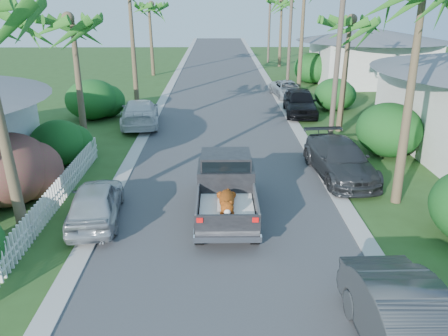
{
  "coord_description": "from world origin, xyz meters",
  "views": [
    {
      "loc": [
        -0.24,
        -8.65,
        7.05
      ],
      "look_at": [
        -0.04,
        5.78,
        1.4
      ],
      "focal_mm": 35.0,
      "sensor_mm": 36.0,
      "label": 1
    }
  ],
  "objects_px": {
    "parked_car_rn": "(411,334)",
    "parked_car_rf": "(300,102)",
    "house_right_far": "(370,58)",
    "pickup_truck": "(226,184)",
    "palm_r_b": "(350,20)",
    "parked_car_ln": "(96,202)",
    "parked_car_rd": "(288,89)",
    "palm_l_b": "(71,19)",
    "utility_pole_c": "(290,30)",
    "parked_car_rm": "(340,160)",
    "palm_l_d": "(149,5)",
    "utility_pole_b": "(338,52)",
    "utility_pole_d": "(269,21)",
    "palm_r_d": "(282,1)",
    "parked_car_lf": "(140,113)"
  },
  "relations": [
    {
      "from": "palm_l_b",
      "to": "palm_r_d",
      "type": "bearing_deg",
      "value": 64.59
    },
    {
      "from": "parked_car_rm",
      "to": "parked_car_lf",
      "type": "distance_m",
      "value": 12.53
    },
    {
      "from": "palm_l_d",
      "to": "utility_pole_c",
      "type": "xyz_separation_m",
      "value": [
        12.1,
        -6.0,
        -1.84
      ]
    },
    {
      "from": "pickup_truck",
      "to": "utility_pole_b",
      "type": "distance_m",
      "value": 10.22
    },
    {
      "from": "palm_r_d",
      "to": "parked_car_rd",
      "type": "bearing_deg",
      "value": -95.36
    },
    {
      "from": "pickup_truck",
      "to": "parked_car_ln",
      "type": "relative_size",
      "value": 1.28
    },
    {
      "from": "house_right_far",
      "to": "parked_car_rn",
      "type": "bearing_deg",
      "value": -106.47
    },
    {
      "from": "parked_car_rf",
      "to": "utility_pole_b",
      "type": "distance_m",
      "value": 6.92
    },
    {
      "from": "parked_car_rm",
      "to": "parked_car_ln",
      "type": "distance_m",
      "value": 9.95
    },
    {
      "from": "parked_car_rd",
      "to": "palm_l_b",
      "type": "xyz_separation_m",
      "value": [
        -11.8,
        -12.0,
        5.56
      ]
    },
    {
      "from": "palm_l_b",
      "to": "parked_car_rm",
      "type": "bearing_deg",
      "value": -17.34
    },
    {
      "from": "parked_car_rn",
      "to": "house_right_far",
      "type": "distance_m",
      "value": 33.18
    },
    {
      "from": "parked_car_lf",
      "to": "utility_pole_b",
      "type": "height_order",
      "value": "utility_pole_b"
    },
    {
      "from": "parked_car_rn",
      "to": "palm_r_d",
      "type": "bearing_deg",
      "value": 84.21
    },
    {
      "from": "palm_r_b",
      "to": "palm_r_d",
      "type": "bearing_deg",
      "value": 90.23
    },
    {
      "from": "house_right_far",
      "to": "parked_car_rf",
      "type": "bearing_deg",
      "value": -125.46
    },
    {
      "from": "parked_car_ln",
      "to": "palm_l_b",
      "type": "bearing_deg",
      "value": -78.63
    },
    {
      "from": "palm_l_b",
      "to": "house_right_far",
      "type": "relative_size",
      "value": 0.82
    },
    {
      "from": "utility_pole_b",
      "to": "utility_pole_d",
      "type": "relative_size",
      "value": 1.0
    },
    {
      "from": "parked_car_rf",
      "to": "parked_car_ln",
      "type": "distance_m",
      "value": 17.03
    },
    {
      "from": "parked_car_lf",
      "to": "utility_pole_b",
      "type": "distance_m",
      "value": 11.6
    },
    {
      "from": "parked_car_ln",
      "to": "palm_r_b",
      "type": "relative_size",
      "value": 0.55
    },
    {
      "from": "pickup_truck",
      "to": "parked_car_rd",
      "type": "xyz_separation_m",
      "value": [
        4.99,
        18.78,
        -0.42
      ]
    },
    {
      "from": "parked_car_rm",
      "to": "palm_l_b",
      "type": "bearing_deg",
      "value": 157.42
    },
    {
      "from": "palm_l_d",
      "to": "house_right_far",
      "type": "height_order",
      "value": "palm_l_d"
    },
    {
      "from": "pickup_truck",
      "to": "parked_car_lf",
      "type": "bearing_deg",
      "value": 113.45
    },
    {
      "from": "parked_car_rf",
      "to": "parked_car_rd",
      "type": "relative_size",
      "value": 1.13
    },
    {
      "from": "utility_pole_b",
      "to": "parked_car_rf",
      "type": "bearing_deg",
      "value": 95.94
    },
    {
      "from": "parked_car_rd",
      "to": "palm_r_d",
      "type": "xyz_separation_m",
      "value": [
        1.5,
        16.0,
        6.15
      ]
    },
    {
      "from": "utility_pole_c",
      "to": "palm_r_b",
      "type": "bearing_deg",
      "value": -85.6
    },
    {
      "from": "house_right_far",
      "to": "palm_r_d",
      "type": "bearing_deg",
      "value": 123.02
    },
    {
      "from": "parked_car_rm",
      "to": "parked_car_rf",
      "type": "bearing_deg",
      "value": 83.85
    },
    {
      "from": "parked_car_rf",
      "to": "house_right_far",
      "type": "height_order",
      "value": "house_right_far"
    },
    {
      "from": "parked_car_lf",
      "to": "parked_car_rm",
      "type": "bearing_deg",
      "value": 132.95
    },
    {
      "from": "parked_car_rm",
      "to": "parked_car_lf",
      "type": "relative_size",
      "value": 0.98
    },
    {
      "from": "utility_pole_d",
      "to": "parked_car_rn",
      "type": "bearing_deg",
      "value": -92.56
    },
    {
      "from": "utility_pole_c",
      "to": "parked_car_rn",
      "type": "bearing_deg",
      "value": -93.84
    },
    {
      "from": "parked_car_rn",
      "to": "utility_pole_c",
      "type": "distance_m",
      "value": 30.1
    },
    {
      "from": "palm_l_b",
      "to": "utility_pole_d",
      "type": "bearing_deg",
      "value": 68.2
    },
    {
      "from": "parked_car_rf",
      "to": "utility_pole_d",
      "type": "relative_size",
      "value": 0.53
    },
    {
      "from": "parked_car_rd",
      "to": "palm_l_b",
      "type": "height_order",
      "value": "palm_l_b"
    },
    {
      "from": "parked_car_rf",
      "to": "utility_pole_c",
      "type": "bearing_deg",
      "value": 89.83
    },
    {
      "from": "pickup_truck",
      "to": "palm_r_b",
      "type": "relative_size",
      "value": 0.71
    },
    {
      "from": "utility_pole_c",
      "to": "house_right_far",
      "type": "bearing_deg",
      "value": 15.12
    },
    {
      "from": "pickup_truck",
      "to": "parked_car_lf",
      "type": "relative_size",
      "value": 0.98
    },
    {
      "from": "parked_car_rf",
      "to": "house_right_far",
      "type": "xyz_separation_m",
      "value": [
        8.0,
        11.23,
        1.3
      ]
    },
    {
      "from": "parked_car_rd",
      "to": "palm_l_d",
      "type": "bearing_deg",
      "value": 131.73
    },
    {
      "from": "parked_car_rn",
      "to": "parked_car_lf",
      "type": "distance_m",
      "value": 20.01
    },
    {
      "from": "parked_car_rn",
      "to": "parked_car_rf",
      "type": "distance_m",
      "value": 20.6
    },
    {
      "from": "utility_pole_c",
      "to": "palm_l_b",
      "type": "bearing_deg",
      "value": -127.78
    }
  ]
}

